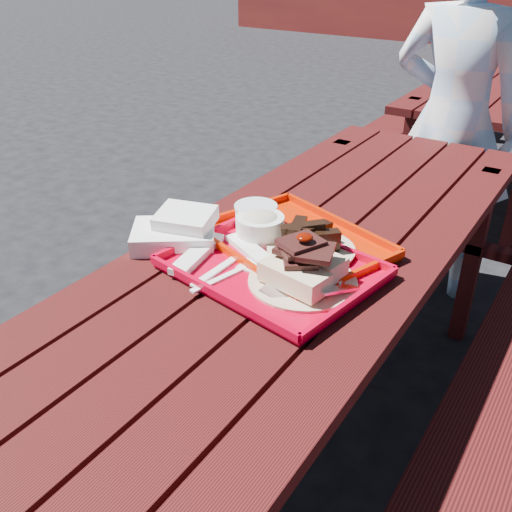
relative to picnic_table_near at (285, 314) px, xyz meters
The scene contains 7 objects.
ground 0.56m from the picnic_table_near, ahead, with size 60.00×60.00×0.00m, color black.
picnic_table_near is the anchor object (origin of this frame).
picnic_table_far 2.80m from the picnic_table_near, 90.00° to the left, with size 1.41×2.40×0.75m.
near_tray 0.24m from the picnic_table_near, 77.76° to the right, with size 0.55×0.46×0.16m.
far_tray 0.22m from the picnic_table_near, 116.32° to the left, with size 0.57×0.51×0.08m.
white_cloth 0.38m from the picnic_table_near, 160.29° to the right, with size 0.27×0.26×0.09m.
person 1.36m from the picnic_table_near, 88.22° to the left, with size 0.58×0.38×1.59m, color #AED2F3.
Camera 1 is at (0.66, -1.15, 1.49)m, focal length 40.00 mm.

